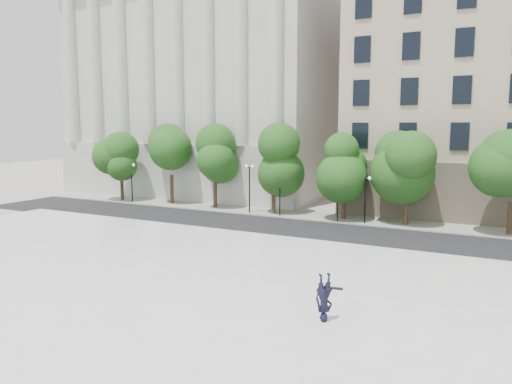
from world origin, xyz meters
TOP-DOWN VIEW (x-y plane):
  - ground at (0.00, 0.00)m, footprint 160.00×160.00m
  - plaza at (0.00, 3.00)m, footprint 44.00×22.00m
  - street at (0.00, 18.00)m, footprint 60.00×8.00m
  - far_sidewalk at (0.00, 24.00)m, footprint 60.00×4.00m
  - building_west at (-17.00, 38.57)m, footprint 31.50×27.65m
  - traffic_light_west at (-1.89, 22.30)m, footprint 0.75×1.62m
  - traffic_light_east at (3.32, 22.30)m, footprint 0.42×1.78m
  - person_lying at (9.80, 1.05)m, footprint 1.80×1.87m
  - skateboard at (8.96, 4.91)m, footprint 0.74×0.29m
  - street_trees at (0.83, 23.66)m, footprint 44.39×5.05m
  - lamp_posts at (0.20, 22.60)m, footprint 38.49×0.28m

SIDE VIEW (x-z plane):
  - ground at x=0.00m, z-range 0.00..0.00m
  - street at x=0.00m, z-range 0.00..0.02m
  - far_sidewalk at x=0.00m, z-range 0.00..0.12m
  - plaza at x=0.00m, z-range 0.00..0.45m
  - skateboard at x=8.96m, z-range 0.45..0.52m
  - person_lying at x=9.80m, z-range 0.45..0.97m
  - lamp_posts at x=0.20m, z-range 0.68..5.16m
  - traffic_light_west at x=-1.89m, z-range 1.56..5.70m
  - traffic_light_east at x=3.32m, z-range 1.61..5.82m
  - street_trees at x=0.83m, z-range 0.95..8.61m
  - building_west at x=-17.00m, z-range 0.09..25.69m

